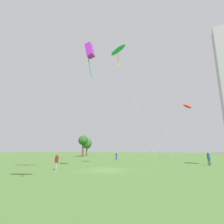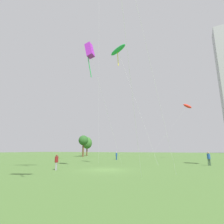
# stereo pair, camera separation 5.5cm
# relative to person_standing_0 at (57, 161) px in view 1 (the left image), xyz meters

# --- Properties ---
(ground) EXTENTS (280.00, 280.00, 0.00)m
(ground) POSITION_rel_person_standing_0_xyz_m (4.86, 2.14, -0.94)
(ground) COLOR #476B30
(person_standing_0) EXTENTS (0.36, 0.36, 1.63)m
(person_standing_0) POSITION_rel_person_standing_0_xyz_m (0.00, 0.00, 0.00)
(person_standing_0) COLOR gray
(person_standing_0) RESTS_ON ground
(person_standing_1) EXTENTS (0.37, 0.37, 1.68)m
(person_standing_1) POSITION_rel_person_standing_0_xyz_m (-0.80, 20.46, 0.03)
(person_standing_1) COLOR #1E478C
(person_standing_1) RESTS_ON ground
(person_standing_2) EXTENTS (0.40, 0.40, 1.81)m
(person_standing_2) POSITION_rel_person_standing_0_xyz_m (15.82, 12.02, 0.11)
(person_standing_2) COLOR #3F593F
(person_standing_2) RESTS_ON ground
(kite_flying_1) EXTENTS (11.47, 2.05, 13.56)m
(kite_flying_1) POSITION_rel_person_standing_0_xyz_m (14.60, 30.34, 11.87)
(kite_flying_1) COLOR silver
(kite_flying_1) RESTS_ON ground
(kite_flying_3) EXTENTS (6.49, 2.97, 17.16)m
(kite_flying_3) POSITION_rel_person_standing_0_xyz_m (4.77, 6.40, 15.78)
(kite_flying_3) COLOR silver
(kite_flying_3) RESTS_ON ground
(kite_flying_4) EXTENTS (1.90, 8.87, 15.36)m
(kite_flying_4) POSITION_rel_person_standing_0_xyz_m (2.75, 1.52, 13.29)
(kite_flying_4) COLOR silver
(kite_flying_4) RESTS_ON ground
(park_tree_0) EXTENTS (3.10, 3.10, 6.72)m
(park_tree_0) POSITION_rel_person_standing_0_xyz_m (-16.97, 33.28, 4.08)
(park_tree_0) COLOR brown
(park_tree_0) RESTS_ON ground
(park_tree_1) EXTENTS (3.58, 3.58, 6.77)m
(park_tree_1) POSITION_rel_person_standing_0_xyz_m (-20.15, 41.23, 3.66)
(park_tree_1) COLOR brown
(park_tree_1) RESTS_ON ground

